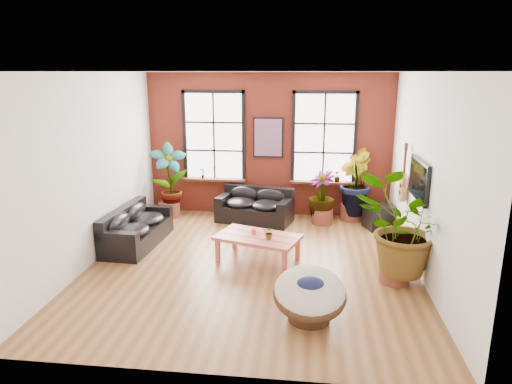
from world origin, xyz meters
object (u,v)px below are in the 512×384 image
at_px(sofa_back, 255,206).
at_px(sofa_left, 135,228).
at_px(coffee_table, 258,239).
at_px(papasan_chair, 310,294).

xyz_separation_m(sofa_back, sofa_left, (-2.30, -1.83, -0.01)).
bearing_deg(sofa_left, sofa_back, -47.82).
bearing_deg(sofa_left, coffee_table, -97.69).
bearing_deg(sofa_back, coffee_table, -68.94).
distance_m(sofa_back, coffee_table, 2.38).
relative_size(sofa_back, coffee_table, 1.10).
bearing_deg(papasan_chair, coffee_table, 111.89).
height_order(sofa_back, coffee_table, sofa_back).
relative_size(sofa_left, coffee_table, 1.16).
relative_size(sofa_back, sofa_left, 0.94).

